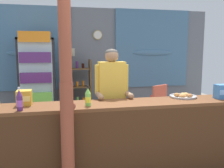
% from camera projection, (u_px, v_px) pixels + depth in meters
% --- Properties ---
extents(ground_plane, '(8.31, 8.31, 0.00)m').
position_uv_depth(ground_plane, '(117.00, 144.00, 4.04)').
color(ground_plane, gray).
extents(back_wall_curtained, '(5.47, 0.22, 2.52)m').
position_uv_depth(back_wall_curtained, '(98.00, 61.00, 5.76)').
color(back_wall_curtained, slate).
rests_on(back_wall_curtained, ground).
extents(stall_counter, '(4.11, 0.51, 0.90)m').
position_uv_depth(stall_counter, '(127.00, 131.00, 3.00)').
color(stall_counter, brown).
rests_on(stall_counter, ground).
extents(timber_post, '(0.16, 0.14, 2.45)m').
position_uv_depth(timber_post, '(66.00, 87.00, 2.52)').
color(timber_post, brown).
rests_on(timber_post, ground).
extents(drink_fridge, '(0.70, 0.76, 1.90)m').
position_uv_depth(drink_fridge, '(38.00, 75.00, 4.95)').
color(drink_fridge, '#232328').
rests_on(drink_fridge, ground).
extents(bottle_shelf_rack, '(0.48, 0.28, 1.35)m').
position_uv_depth(bottle_shelf_rack, '(80.00, 89.00, 5.44)').
color(bottle_shelf_rack, brown).
rests_on(bottle_shelf_rack, ground).
extents(plastic_lawn_chair, '(0.60, 0.60, 0.86)m').
position_uv_depth(plastic_lawn_chair, '(155.00, 102.00, 5.00)').
color(plastic_lawn_chair, '#E5563D').
rests_on(plastic_lawn_chair, ground).
extents(shopkeeper, '(0.49, 0.42, 1.57)m').
position_uv_depth(shopkeeper, '(112.00, 90.00, 3.48)').
color(shopkeeper, '#28282D').
rests_on(shopkeeper, ground).
extents(soda_bottle_grape_soda, '(0.07, 0.07, 0.26)m').
position_uv_depth(soda_bottle_grape_soda, '(20.00, 101.00, 2.63)').
color(soda_bottle_grape_soda, '#56286B').
rests_on(soda_bottle_grape_soda, stall_counter).
extents(soda_bottle_lime_soda, '(0.07, 0.07, 0.24)m').
position_uv_depth(soda_bottle_lime_soda, '(88.00, 97.00, 2.86)').
color(soda_bottle_lime_soda, '#75C64C').
rests_on(soda_bottle_lime_soda, stall_counter).
extents(snack_box_biscuit, '(0.18, 0.14, 0.19)m').
position_uv_depth(snack_box_biscuit, '(222.00, 92.00, 3.29)').
color(snack_box_biscuit, '#3D75B7').
rests_on(snack_box_biscuit, stall_counter).
extents(snack_box_choco_powder, '(0.17, 0.16, 0.18)m').
position_uv_depth(snack_box_choco_powder, '(24.00, 98.00, 2.89)').
color(snack_box_choco_powder, gold).
rests_on(snack_box_choco_powder, stall_counter).
extents(pastry_tray, '(0.37, 0.37, 0.07)m').
position_uv_depth(pastry_tray, '(183.00, 96.00, 3.36)').
color(pastry_tray, '#BCBCC1').
rests_on(pastry_tray, stall_counter).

